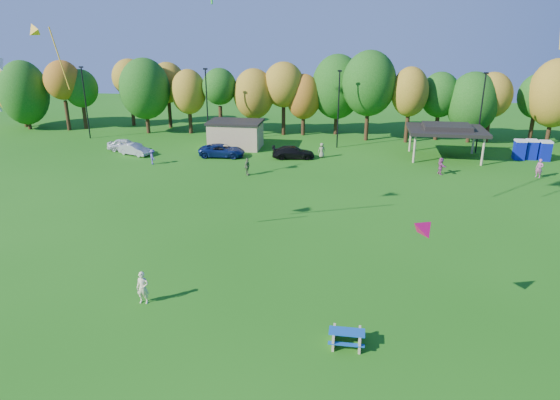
% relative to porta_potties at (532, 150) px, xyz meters
% --- Properties ---
extents(ground, '(160.00, 160.00, 0.00)m').
position_rel_porta_potties_xyz_m(ground, '(-23.34, -37.81, -1.10)').
color(ground, '#19600F').
rests_on(ground, ground).
extents(tree_line, '(93.57, 10.55, 11.15)m').
position_rel_porta_potties_xyz_m(tree_line, '(-24.37, 7.71, 4.82)').
color(tree_line, black).
rests_on(tree_line, ground).
extents(lamp_posts, '(64.50, 0.25, 9.09)m').
position_rel_porta_potties_xyz_m(lamp_posts, '(-21.34, 2.19, 3.80)').
color(lamp_posts, black).
rests_on(lamp_posts, ground).
extents(utility_building, '(6.30, 4.30, 3.25)m').
position_rel_porta_potties_xyz_m(utility_building, '(-33.34, 0.19, 0.54)').
color(utility_building, tan).
rests_on(utility_building, ground).
extents(pavilion, '(8.20, 6.20, 3.77)m').
position_rel_porta_potties_xyz_m(pavilion, '(-9.34, -0.81, 2.13)').
color(pavilion, tan).
rests_on(pavilion, ground).
extents(porta_potties, '(3.75, 1.54, 2.18)m').
position_rel_porta_potties_xyz_m(porta_potties, '(0.00, 0.00, 0.00)').
color(porta_potties, '#0B1696').
rests_on(porta_potties, ground).
extents(picnic_table, '(1.68, 1.39, 0.73)m').
position_rel_porta_potties_xyz_m(picnic_table, '(-18.86, -36.77, -0.68)').
color(picnic_table, tan).
rests_on(picnic_table, ground).
extents(kite_flyer, '(0.69, 0.47, 1.84)m').
position_rel_porta_potties_xyz_m(kite_flyer, '(-29.82, -34.79, -0.18)').
color(kite_flyer, beige).
rests_on(kite_flyer, ground).
extents(car_a, '(4.18, 2.03, 1.38)m').
position_rel_porta_potties_xyz_m(car_a, '(-45.87, -3.19, -0.41)').
color(car_a, white).
rests_on(car_a, ground).
extents(car_b, '(4.14, 2.61, 1.29)m').
position_rel_porta_potties_xyz_m(car_b, '(-43.87, -4.99, -0.45)').
color(car_b, '#A4A4A9').
rests_on(car_b, ground).
extents(car_c, '(5.22, 2.62, 1.42)m').
position_rel_porta_potties_xyz_m(car_c, '(-33.86, -4.19, -0.39)').
color(car_c, navy).
rests_on(car_c, ground).
extents(car_d, '(4.92, 2.66, 1.35)m').
position_rel_porta_potties_xyz_m(car_d, '(-25.88, -3.60, -0.42)').
color(car_d, black).
rests_on(car_d, ground).
extents(far_person_0, '(1.11, 1.18, 1.61)m').
position_rel_porta_potties_xyz_m(far_person_0, '(-40.31, -8.37, -0.29)').
color(far_person_0, '#4C4496').
rests_on(far_person_0, ground).
extents(far_person_1, '(0.93, 0.75, 1.66)m').
position_rel_porta_potties_xyz_m(far_person_1, '(-22.78, -2.78, -0.27)').
color(far_person_1, gray).
rests_on(far_person_1, ground).
extents(far_person_2, '(0.66, 1.08, 1.72)m').
position_rel_porta_potties_xyz_m(far_person_2, '(-29.50, -10.67, -0.24)').
color(far_person_2, '#5F7346').
rests_on(far_person_2, ground).
extents(far_person_3, '(0.94, 1.64, 1.68)m').
position_rel_porta_potties_xyz_m(far_person_3, '(-10.59, -7.27, -0.26)').
color(far_person_3, '#A04384').
rests_on(far_person_3, ground).
extents(far_person_4, '(0.81, 0.76, 1.85)m').
position_rel_porta_potties_xyz_m(far_person_4, '(-1.31, -6.93, -0.17)').
color(far_person_4, '#CB5F9D').
rests_on(far_person_4, ground).
extents(kite_4, '(1.67, 1.59, 1.36)m').
position_rel_porta_potties_xyz_m(kite_4, '(-15.71, -34.31, 4.11)').
color(kite_4, '#CE0B54').
extents(kite_13, '(2.94, 1.91, 5.26)m').
position_rel_porta_potties_xyz_m(kite_13, '(-43.72, -20.07, 12.64)').
color(kite_13, gold).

